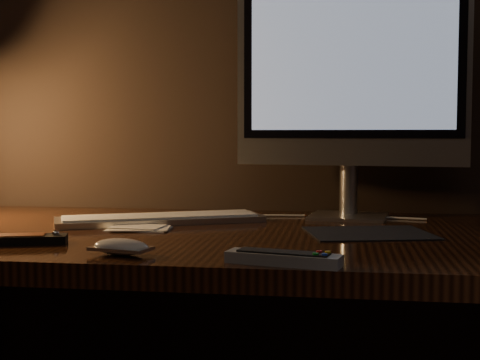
# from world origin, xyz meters

# --- Properties ---
(desk) EXTENTS (1.60, 0.75, 0.75)m
(desk) POSITION_xyz_m (0.00, 1.93, 0.62)
(desk) COLOR #3C1D0D
(desk) RESTS_ON ground
(monitor) EXTENTS (0.54, 0.18, 0.57)m
(monitor) POSITION_xyz_m (0.24, 2.10, 1.09)
(monitor) COLOR silver
(monitor) RESTS_ON desk
(keyboard) EXTENTS (0.47, 0.31, 0.02)m
(keyboard) POSITION_xyz_m (-0.18, 1.97, 0.76)
(keyboard) COLOR silver
(keyboard) RESTS_ON desk
(mousepad) EXTENTS (0.28, 0.24, 0.00)m
(mousepad) POSITION_xyz_m (0.28, 1.86, 0.75)
(mousepad) COLOR black
(mousepad) RESTS_ON desk
(mouse) EXTENTS (0.11, 0.07, 0.02)m
(mouse) POSITION_xyz_m (-0.14, 1.56, 0.76)
(mouse) COLOR white
(mouse) RESTS_ON desk
(media_remote) EXTENTS (0.14, 0.08, 0.02)m
(media_remote) POSITION_xyz_m (-0.34, 1.64, 0.76)
(media_remote) COLOR black
(media_remote) RESTS_ON desk
(tv_remote) EXTENTS (0.18, 0.08, 0.02)m
(tv_remote) POSITION_xyz_m (0.13, 1.52, 0.76)
(tv_remote) COLOR gray
(tv_remote) RESTS_ON desk
(papers) EXTENTS (0.13, 0.09, 0.01)m
(papers) POSITION_xyz_m (-0.20, 1.85, 0.75)
(papers) COLOR white
(papers) RESTS_ON desk
(cable) EXTENTS (0.57, 0.06, 0.00)m
(cable) POSITION_xyz_m (0.14, 2.10, 0.75)
(cable) COLOR white
(cable) RESTS_ON desk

